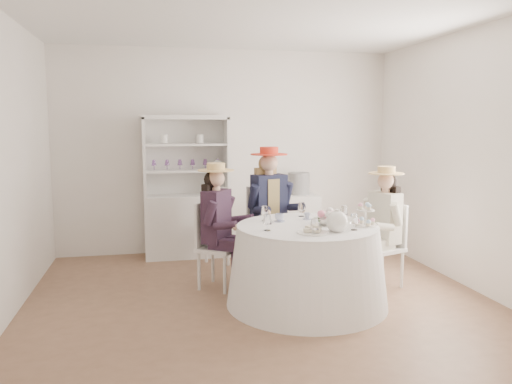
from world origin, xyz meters
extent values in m
plane|color=brown|center=(0.00, 0.00, 0.00)|extent=(4.50, 4.50, 0.00)
plane|color=white|center=(0.00, 0.00, 2.70)|extent=(4.50, 4.50, 0.00)
plane|color=silver|center=(0.00, 2.00, 1.35)|extent=(4.50, 0.00, 4.50)
plane|color=silver|center=(0.00, -2.00, 1.35)|extent=(4.50, 0.00, 4.50)
plane|color=silver|center=(-2.25, 0.00, 1.35)|extent=(0.00, 4.50, 4.50)
plane|color=silver|center=(2.25, 0.00, 1.35)|extent=(0.00, 4.50, 4.50)
cone|color=white|center=(0.42, -0.25, 0.37)|extent=(1.54, 1.54, 0.75)
cylinder|color=white|center=(0.42, -0.25, 0.76)|extent=(1.34, 1.34, 0.02)
cube|color=silver|center=(-0.57, 1.75, 0.41)|extent=(1.14, 0.63, 0.81)
cube|color=silver|center=(-0.57, 1.93, 1.31)|extent=(1.06, 0.26, 0.99)
cube|color=silver|center=(-0.57, 1.75, 1.80)|extent=(1.14, 0.63, 0.05)
cube|color=silver|center=(-1.09, 1.75, 1.31)|extent=(0.12, 0.40, 0.99)
cube|color=silver|center=(-0.05, 1.75, 1.31)|extent=(0.12, 0.40, 0.99)
cube|color=silver|center=(-0.57, 1.75, 1.13)|extent=(1.06, 0.57, 0.03)
cube|color=silver|center=(-0.57, 1.75, 1.46)|extent=(1.06, 0.57, 0.03)
sphere|color=white|center=(-0.16, 1.75, 1.20)|extent=(0.13, 0.13, 0.13)
cube|color=silver|center=(0.93, 1.73, 0.39)|extent=(0.52, 0.52, 0.78)
cylinder|color=black|center=(0.93, 1.73, 0.92)|extent=(0.36, 0.36, 0.29)
cube|color=silver|center=(-0.34, 0.39, 0.42)|extent=(0.52, 0.52, 0.04)
cylinder|color=silver|center=(-0.31, 0.18, 0.21)|extent=(0.03, 0.03, 0.41)
cylinder|color=silver|center=(-0.13, 0.42, 0.21)|extent=(0.03, 0.03, 0.41)
cylinder|color=silver|center=(-0.55, 0.35, 0.21)|extent=(0.03, 0.03, 0.41)
cylinder|color=silver|center=(-0.38, 0.60, 0.21)|extent=(0.03, 0.03, 0.41)
cube|color=silver|center=(-0.48, 0.49, 0.67)|extent=(0.23, 0.31, 0.47)
cube|color=black|center=(-0.36, 0.40, 0.77)|extent=(0.35, 0.38, 0.54)
cube|color=black|center=(-0.30, 0.25, 0.50)|extent=(0.33, 0.28, 0.11)
cylinder|color=black|center=(-0.19, 0.18, 0.22)|extent=(0.09, 0.09, 0.43)
cylinder|color=black|center=(-0.44, 0.22, 0.83)|extent=(0.18, 0.16, 0.26)
cube|color=black|center=(-0.20, 0.39, 0.50)|extent=(0.33, 0.28, 0.11)
cylinder|color=black|center=(-0.10, 0.31, 0.22)|extent=(0.09, 0.09, 0.43)
cylinder|color=black|center=(-0.21, 0.53, 0.83)|extent=(0.18, 0.16, 0.26)
cylinder|color=#D8A889|center=(-0.36, 0.40, 1.06)|extent=(0.08, 0.08, 0.07)
sphere|color=#D8A889|center=(-0.36, 0.40, 1.16)|extent=(0.18, 0.18, 0.18)
sphere|color=black|center=(-0.39, 0.42, 1.15)|extent=(0.18, 0.18, 0.18)
cube|color=black|center=(-0.42, 0.44, 0.93)|extent=(0.19, 0.23, 0.36)
cylinder|color=#DDB36B|center=(-0.36, 0.40, 1.25)|extent=(0.37, 0.37, 0.01)
cylinder|color=#DDB36B|center=(-0.36, 0.40, 1.28)|extent=(0.19, 0.19, 0.07)
cube|color=silver|center=(0.29, 0.74, 0.47)|extent=(0.51, 0.51, 0.04)
cylinder|color=silver|center=(0.18, 0.53, 0.23)|extent=(0.04, 0.04, 0.46)
cylinder|color=silver|center=(0.50, 0.62, 0.23)|extent=(0.04, 0.04, 0.46)
cylinder|color=silver|center=(0.09, 0.85, 0.23)|extent=(0.04, 0.04, 0.46)
cylinder|color=silver|center=(0.41, 0.94, 0.23)|extent=(0.04, 0.04, 0.46)
cube|color=silver|center=(0.24, 0.92, 0.75)|extent=(0.39, 0.14, 0.52)
cube|color=#1A1D34|center=(0.29, 0.76, 0.85)|extent=(0.42, 0.30, 0.60)
cube|color=tan|center=(0.29, 0.76, 0.85)|extent=(0.20, 0.26, 0.52)
cube|color=#1A1D34|center=(0.24, 0.59, 0.55)|extent=(0.23, 0.38, 0.12)
cylinder|color=#1A1D34|center=(0.28, 0.45, 0.24)|extent=(0.10, 0.10, 0.48)
cylinder|color=#1A1D34|center=(0.09, 0.66, 0.92)|extent=(0.14, 0.20, 0.29)
cube|color=#1A1D34|center=(0.42, 0.64, 0.55)|extent=(0.23, 0.38, 0.12)
cylinder|color=#1A1D34|center=(0.46, 0.50, 0.24)|extent=(0.10, 0.10, 0.48)
cylinder|color=#1A1D34|center=(0.51, 0.78, 0.92)|extent=(0.14, 0.20, 0.29)
cylinder|color=#D8A889|center=(0.29, 0.76, 1.17)|extent=(0.09, 0.09, 0.08)
sphere|color=#D8A889|center=(0.29, 0.76, 1.29)|extent=(0.20, 0.20, 0.20)
sphere|color=tan|center=(0.27, 0.80, 1.27)|extent=(0.20, 0.20, 0.20)
cube|color=tan|center=(0.26, 0.84, 1.03)|extent=(0.26, 0.15, 0.39)
cylinder|color=red|center=(0.29, 0.76, 1.38)|extent=(0.42, 0.42, 0.01)
cylinder|color=red|center=(0.29, 0.76, 1.42)|extent=(0.21, 0.21, 0.08)
cube|color=silver|center=(1.36, 0.08, 0.41)|extent=(0.46, 0.46, 0.04)
cylinder|color=silver|center=(1.18, 0.17, 0.20)|extent=(0.03, 0.03, 0.40)
cylinder|color=silver|center=(1.27, -0.11, 0.20)|extent=(0.03, 0.03, 0.40)
cylinder|color=silver|center=(1.45, 0.26, 0.20)|extent=(0.03, 0.03, 0.40)
cylinder|color=silver|center=(1.55, -0.01, 0.20)|extent=(0.03, 0.03, 0.40)
cube|color=silver|center=(1.52, 0.13, 0.65)|extent=(0.14, 0.34, 0.45)
cube|color=beige|center=(1.38, 0.08, 0.75)|extent=(0.28, 0.37, 0.53)
cube|color=beige|center=(1.23, 0.12, 0.48)|extent=(0.33, 0.21, 0.11)
cylinder|color=beige|center=(1.11, 0.08, 0.21)|extent=(0.09, 0.09, 0.42)
cylinder|color=beige|center=(1.28, 0.25, 0.81)|extent=(0.18, 0.13, 0.25)
cube|color=beige|center=(1.29, -0.04, 0.48)|extent=(0.33, 0.21, 0.11)
cylinder|color=beige|center=(1.17, -0.08, 0.21)|extent=(0.09, 0.09, 0.42)
cylinder|color=beige|center=(1.41, -0.11, 0.81)|extent=(0.18, 0.13, 0.25)
cylinder|color=#D8A889|center=(1.38, 0.08, 1.03)|extent=(0.08, 0.08, 0.07)
sphere|color=#D8A889|center=(1.38, 0.08, 1.13)|extent=(0.17, 0.17, 0.17)
sphere|color=black|center=(1.42, 0.10, 1.11)|extent=(0.17, 0.17, 0.17)
cube|color=black|center=(1.45, 0.11, 0.90)|extent=(0.14, 0.23, 0.35)
cylinder|color=#DDB36B|center=(1.38, 0.08, 1.21)|extent=(0.36, 0.36, 0.01)
cylinder|color=#DDB36B|center=(1.38, 0.08, 1.25)|extent=(0.18, 0.18, 0.07)
cube|color=silver|center=(-0.14, 1.42, 0.45)|extent=(0.56, 0.56, 0.04)
cylinder|color=silver|center=(0.08, 1.44, 0.22)|extent=(0.04, 0.04, 0.44)
cylinder|color=silver|center=(-0.16, 1.64, 0.22)|extent=(0.04, 0.04, 0.44)
cylinder|color=silver|center=(-0.12, 1.20, 0.22)|extent=(0.04, 0.04, 0.44)
cylinder|color=silver|center=(-0.36, 1.40, 0.22)|extent=(0.04, 0.04, 0.44)
cube|color=silver|center=(-0.25, 1.28, 0.72)|extent=(0.31, 0.26, 0.50)
imported|color=white|center=(0.21, -0.04, 0.80)|extent=(0.11, 0.11, 0.07)
imported|color=white|center=(0.51, 0.03, 0.80)|extent=(0.07, 0.07, 0.06)
imported|color=white|center=(0.64, -0.07, 0.80)|extent=(0.09, 0.09, 0.06)
imported|color=white|center=(0.62, -0.27, 0.80)|extent=(0.28, 0.28, 0.06)
sphere|color=pink|center=(0.68, -0.26, 0.86)|extent=(0.07, 0.07, 0.07)
sphere|color=white|center=(0.66, -0.21, 0.86)|extent=(0.07, 0.07, 0.07)
sphere|color=pink|center=(0.61, -0.20, 0.86)|extent=(0.07, 0.07, 0.07)
sphere|color=white|center=(0.57, -0.23, 0.86)|extent=(0.07, 0.07, 0.07)
sphere|color=pink|center=(0.57, -0.29, 0.86)|extent=(0.07, 0.07, 0.07)
sphere|color=white|center=(0.61, -0.32, 0.86)|extent=(0.07, 0.07, 0.07)
sphere|color=pink|center=(0.66, -0.31, 0.86)|extent=(0.07, 0.07, 0.07)
sphere|color=white|center=(0.59, -0.58, 0.86)|extent=(0.20, 0.20, 0.20)
cylinder|color=white|center=(0.71, -0.58, 0.87)|extent=(0.12, 0.03, 0.09)
cylinder|color=white|center=(0.59, -0.58, 0.96)|extent=(0.04, 0.04, 0.02)
cylinder|color=white|center=(0.36, -0.59, 0.77)|extent=(0.27, 0.27, 0.01)
cube|color=beige|center=(0.31, -0.62, 0.80)|extent=(0.06, 0.04, 0.03)
cube|color=beige|center=(0.36, -0.59, 0.81)|extent=(0.07, 0.06, 0.03)
cube|color=beige|center=(0.41, -0.57, 0.80)|extent=(0.08, 0.07, 0.03)
cube|color=beige|center=(0.34, -0.55, 0.81)|extent=(0.07, 0.07, 0.03)
cube|color=beige|center=(0.39, -0.64, 0.80)|extent=(0.07, 0.08, 0.03)
cylinder|color=white|center=(0.94, -0.40, 0.77)|extent=(0.23, 0.23, 0.01)
cylinder|color=white|center=(0.94, -0.40, 0.84)|extent=(0.02, 0.02, 0.15)
cylinder|color=white|center=(0.94, -0.40, 0.92)|extent=(0.17, 0.17, 0.01)
camera|label=1|loc=(-1.01, -4.68, 1.71)|focal=35.00mm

